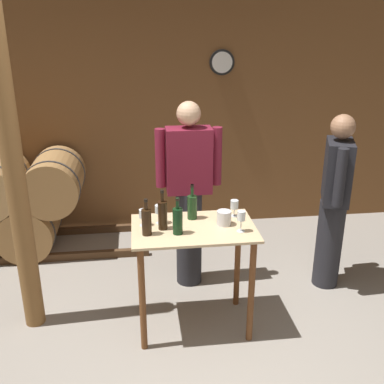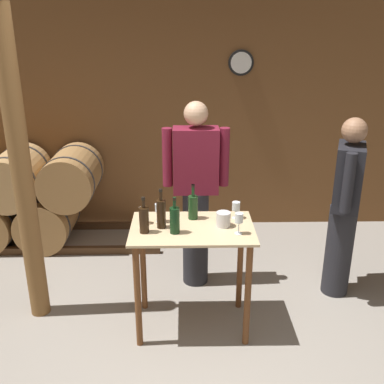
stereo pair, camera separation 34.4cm
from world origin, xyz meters
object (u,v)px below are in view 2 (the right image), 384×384
at_px(ice_bucket, 223,219).
at_px(wine_glass_near_right, 239,219).
at_px(person_host, 196,192).
at_px(wine_glass_near_left, 143,212).
at_px(wine_bottle_left, 161,213).
at_px(wine_bottle_right, 193,206).
at_px(wine_bottle_center, 175,220).
at_px(wooden_post, 20,164).
at_px(wine_glass_far_side, 236,207).
at_px(wine_glass_near_center, 159,208).
at_px(wine_bottle_far_left, 144,219).
at_px(person_visitor_with_scarf, 345,206).

bearing_deg(ice_bucket, wine_glass_near_right, -53.22).
bearing_deg(person_host, wine_glass_near_left, -125.30).
relative_size(wine_bottle_left, ice_bucket, 2.77).
distance_m(wine_bottle_right, person_host, 0.52).
relative_size(wine_bottle_center, wine_glass_near_right, 1.71).
bearing_deg(wooden_post, wine_glass_far_side, -1.14).
distance_m(wine_glass_near_center, person_host, 0.65).
height_order(ice_bucket, person_host, person_host).
distance_m(wine_bottle_left, wine_glass_far_side, 0.61).
bearing_deg(wine_bottle_far_left, wooden_post, 163.62).
bearing_deg(wine_glass_near_left, person_visitor_with_scarf, 12.89).
distance_m(wine_bottle_far_left, wine_glass_near_right, 0.70).
xyz_separation_m(wine_bottle_left, wine_glass_far_side, (0.59, 0.16, -0.02)).
distance_m(wine_glass_near_center, ice_bucket, 0.50).
relative_size(wine_bottle_far_left, person_host, 0.16).
distance_m(wine_glass_near_center, wine_glass_near_right, 0.63).
bearing_deg(wine_bottle_center, wine_glass_near_center, 121.70).
xyz_separation_m(wine_bottle_right, wine_glass_far_side, (0.34, 0.00, -0.01)).
distance_m(person_host, person_visitor_with_scarf, 1.31).
xyz_separation_m(wine_glass_near_center, person_host, (0.30, 0.58, -0.08)).
distance_m(wine_bottle_right, wine_glass_far_side, 0.34).
height_order(wine_bottle_left, wine_glass_near_left, wine_bottle_left).
bearing_deg(wine_glass_near_right, wine_bottle_left, 168.39).
distance_m(wine_glass_near_left, person_host, 0.74).
height_order(wine_bottle_center, wine_glass_far_side, wine_bottle_center).
bearing_deg(person_visitor_with_scarf, wooden_post, -174.11).
distance_m(wine_bottle_far_left, ice_bucket, 0.61).
xyz_separation_m(wine_glass_near_left, person_host, (0.43, 0.60, -0.06)).
height_order(wine_glass_near_right, person_visitor_with_scarf, person_visitor_with_scarf).
distance_m(wooden_post, ice_bucket, 1.61).
bearing_deg(person_host, wooden_post, -160.50).
relative_size(wine_glass_near_left, wine_glass_far_side, 0.97).
xyz_separation_m(wine_bottle_right, wine_glass_near_left, (-0.39, -0.09, -0.01)).
xyz_separation_m(wine_glass_near_center, ice_bucket, (0.49, -0.09, -0.06)).
distance_m(wine_bottle_far_left, person_host, 0.87).
bearing_deg(wine_glass_near_right, wine_bottle_right, 139.62).
distance_m(wine_glass_near_left, wine_glass_far_side, 0.74).
bearing_deg(wine_bottle_far_left, wine_glass_far_side, 19.28).
height_order(wine_glass_near_center, person_visitor_with_scarf, person_visitor_with_scarf).
distance_m(wooden_post, person_visitor_with_scarf, 2.71).
height_order(wine_bottle_center, wine_bottle_right, wine_bottle_right).
bearing_deg(person_visitor_with_scarf, wine_glass_far_side, -162.74).
relative_size(wooden_post, wine_glass_far_side, 19.56).
bearing_deg(wooden_post, wine_glass_near_left, -7.33).
relative_size(wooden_post, person_host, 1.55).
distance_m(ice_bucket, person_host, 0.69).
bearing_deg(wine_glass_near_center, wooden_post, 174.92).
relative_size(wine_bottle_left, person_host, 0.18).
bearing_deg(wine_glass_near_left, wine_bottle_far_left, -81.62).
relative_size(wine_bottle_right, person_visitor_with_scarf, 0.18).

